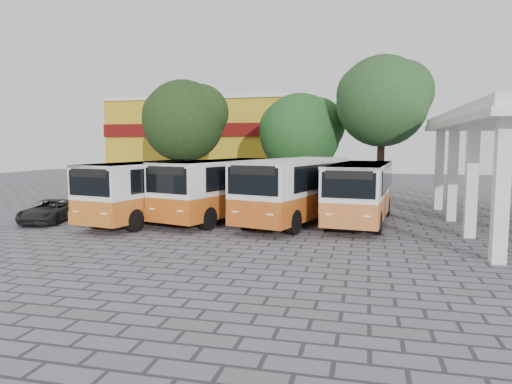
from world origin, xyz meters
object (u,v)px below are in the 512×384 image
(parked_car, at_px, (49,211))
(bus_centre_left, at_px, (221,185))
(bus_centre_right, at_px, (296,186))
(bus_far_right, at_px, (361,189))
(bus_far_left, at_px, (151,187))

(parked_car, bearing_deg, bus_centre_left, 5.92)
(bus_centre_right, relative_size, bus_far_right, 1.10)
(bus_far_right, bearing_deg, bus_far_left, -163.46)
(bus_centre_right, distance_m, bus_far_right, 3.19)
(bus_centre_right, bearing_deg, bus_far_right, 26.35)
(bus_far_left, bearing_deg, parked_car, -152.13)
(bus_centre_left, xyz_separation_m, parked_car, (-8.15, -2.79, -1.22))
(bus_centre_left, relative_size, bus_far_right, 1.07)
(bus_far_right, bearing_deg, parked_car, -161.40)
(bus_far_left, xyz_separation_m, parked_car, (-4.86, -1.46, -1.17))
(bus_far_right, bearing_deg, bus_centre_left, -169.36)
(parked_car, bearing_deg, bus_centre_right, -0.26)
(bus_far_left, height_order, bus_centre_left, bus_centre_left)
(bus_far_left, xyz_separation_m, bus_centre_right, (7.17, 1.26, 0.10))
(bus_centre_left, xyz_separation_m, bus_centre_right, (3.88, -0.07, 0.05))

